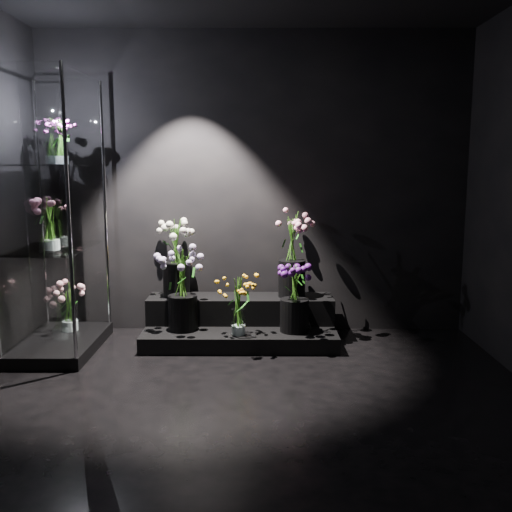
{
  "coord_description": "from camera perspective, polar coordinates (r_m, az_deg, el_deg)",
  "views": [
    {
      "loc": [
        0.05,
        -3.38,
        1.59
      ],
      "look_at": [
        0.02,
        1.2,
        0.85
      ],
      "focal_mm": 40.0,
      "sensor_mm": 36.0,
      "label": 1
    }
  ],
  "objects": [
    {
      "name": "display_riser",
      "position": [
        5.24,
        -1.57,
        -6.67
      ],
      "size": [
        1.71,
        0.76,
        0.38
      ],
      "color": "black",
      "rests_on": "floor"
    },
    {
      "name": "bouquet_cream_roses",
      "position": [
        5.28,
        -8.02,
        0.45
      ],
      "size": [
        0.47,
        0.47,
        0.71
      ],
      "rotation": [
        0.0,
        0.0,
        -0.22
      ],
      "color": "black",
      "rests_on": "display_riser"
    },
    {
      "name": "bouquet_case_magenta",
      "position": [
        5.16,
        -18.94,
        10.8
      ],
      "size": [
        0.29,
        0.29,
        0.37
      ],
      "rotation": [
        0.0,
        0.0,
        -0.42
      ],
      "color": "white",
      "rests_on": "display_case"
    },
    {
      "name": "bouquet_purple",
      "position": [
        4.96,
        3.88,
        -3.95
      ],
      "size": [
        0.37,
        0.37,
        0.59
      ],
      "rotation": [
        0.0,
        0.0,
        0.21
      ],
      "color": "black",
      "rests_on": "display_riser"
    },
    {
      "name": "bouquet_lilac",
      "position": [
        5.03,
        -7.38,
        -2.89
      ],
      "size": [
        0.46,
        0.46,
        0.7
      ],
      "rotation": [
        0.0,
        0.0,
        0.22
      ],
      "color": "black",
      "rests_on": "display_riser"
    },
    {
      "name": "bouquet_pink_roses",
      "position": [
        5.21,
        3.63,
        0.75
      ],
      "size": [
        0.46,
        0.46,
        0.78
      ],
      "rotation": [
        0.0,
        0.0,
        -0.26
      ],
      "color": "black",
      "rests_on": "display_riser"
    },
    {
      "name": "bouquet_orange_bells",
      "position": [
        4.87,
        -1.78,
        -4.91
      ],
      "size": [
        0.29,
        0.29,
        0.5
      ],
      "rotation": [
        0.0,
        0.0,
        -0.04
      ],
      "color": "white",
      "rests_on": "display_riser"
    },
    {
      "name": "display_case",
      "position": [
        5.04,
        -19.58,
        3.76
      ],
      "size": [
        0.63,
        1.05,
        2.32
      ],
      "color": "black",
      "rests_on": "floor"
    },
    {
      "name": "wall_back",
      "position": [
        5.39,
        -0.22,
        7.16
      ],
      "size": [
        4.0,
        0.0,
        4.0
      ],
      "primitive_type": "plane",
      "rotation": [
        1.57,
        0.0,
        0.0
      ],
      "color": "black",
      "rests_on": "floor"
    },
    {
      "name": "bouquet_case_base_pink",
      "position": [
        5.38,
        -18.19,
        -4.67
      ],
      "size": [
        0.39,
        0.39,
        0.45
      ],
      "rotation": [
        0.0,
        0.0,
        0.3
      ],
      "color": "white",
      "rests_on": "display_case"
    },
    {
      "name": "bouquet_case_pink",
      "position": [
        4.86,
        -19.83,
        3.16
      ],
      "size": [
        0.36,
        0.36,
        0.42
      ],
      "rotation": [
        0.0,
        0.0,
        -0.36
      ],
      "color": "white",
      "rests_on": "display_case"
    },
    {
      "name": "floor",
      "position": [
        3.74,
        -0.48,
        -15.97
      ],
      "size": [
        4.0,
        4.0,
        0.0
      ],
      "primitive_type": "plane",
      "color": "black",
      "rests_on": "ground"
    },
    {
      "name": "wall_front",
      "position": [
        1.4,
        -1.66,
        1.47
      ],
      "size": [
        4.0,
        0.0,
        4.0
      ],
      "primitive_type": "plane",
      "rotation": [
        -1.57,
        0.0,
        0.0
      ],
      "color": "black",
      "rests_on": "floor"
    }
  ]
}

